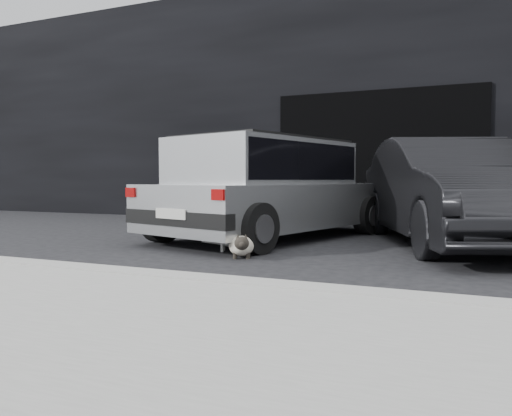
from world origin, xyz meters
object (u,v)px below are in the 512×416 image
at_px(silver_hatchback, 269,184).
at_px(cat_siamese, 241,245).
at_px(second_car, 451,191).
at_px(cat_white, 238,238).

bearing_deg(silver_hatchback, cat_siamese, -61.38).
height_order(second_car, cat_white, second_car).
distance_m(silver_hatchback, second_car, 2.49).
relative_size(silver_hatchback, cat_white, 6.24).
distance_m(silver_hatchback, cat_white, 1.53).
relative_size(cat_siamese, cat_white, 1.11).
bearing_deg(cat_siamese, second_car, -162.27).
bearing_deg(cat_white, second_car, 104.61).
bearing_deg(second_car, cat_white, -165.81).
height_order(silver_hatchback, cat_white, silver_hatchback).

